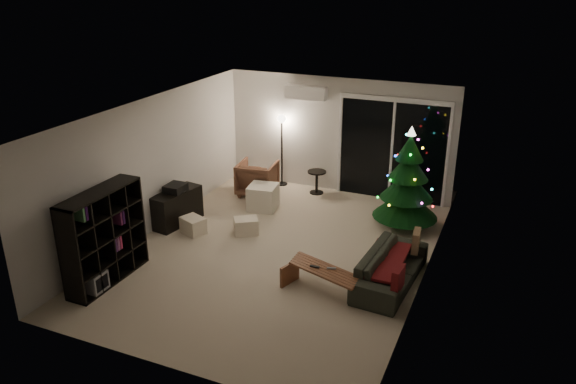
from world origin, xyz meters
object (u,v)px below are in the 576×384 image
object	(u,v)px
bookshelf	(95,235)
armchair	(257,178)
media_cabinet	(177,207)
christmas_tree	(408,178)
sofa	(391,268)
coffee_table	(324,280)

from	to	relation	value
bookshelf	armchair	xyz separation A→B (m)	(0.75, 4.19, -0.39)
media_cabinet	christmas_tree	distance (m)	4.40
media_cabinet	armchair	xyz separation A→B (m)	(0.75, 1.97, 0.04)
armchair	sofa	xyz separation A→B (m)	(3.55, -2.54, -0.10)
armchair	christmas_tree	xyz separation A→B (m)	(3.31, -0.41, 0.62)
christmas_tree	sofa	bearing A→B (deg)	-83.49
media_cabinet	christmas_tree	bearing A→B (deg)	30.24
sofa	christmas_tree	world-z (taller)	christmas_tree
bookshelf	coffee_table	bearing A→B (deg)	5.20
sofa	christmas_tree	distance (m)	2.26
media_cabinet	sofa	world-z (taller)	media_cabinet
sofa	christmas_tree	size ratio (longest dim) A/B	0.93
bookshelf	armchair	distance (m)	4.27
coffee_table	sofa	bearing A→B (deg)	53.81
armchair	christmas_tree	distance (m)	3.39
media_cabinet	christmas_tree	size ratio (longest dim) A/B	0.54
coffee_table	bookshelf	bearing A→B (deg)	-144.82
bookshelf	sofa	xyz separation A→B (m)	(4.30, 1.65, -0.49)
sofa	bookshelf	bearing A→B (deg)	115.08
media_cabinet	sofa	size ratio (longest dim) A/B	0.58
armchair	christmas_tree	world-z (taller)	christmas_tree
armchair	bookshelf	bearing A→B (deg)	72.19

